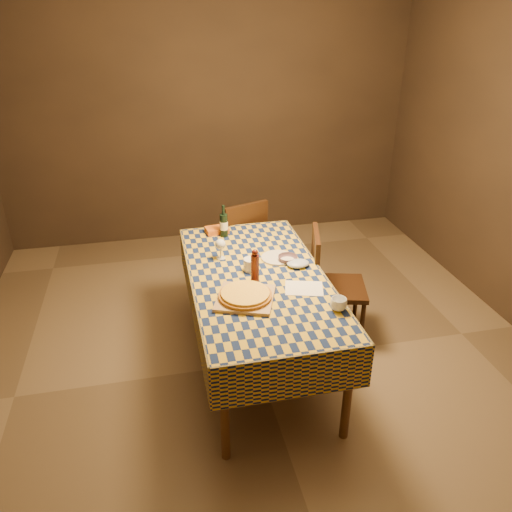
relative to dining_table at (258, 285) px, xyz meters
name	(u,v)px	position (x,y,z in m)	size (l,w,h in m)	color
room	(258,198)	(0.00, 0.00, 0.66)	(5.00, 5.10, 2.70)	brown
dining_table	(258,285)	(0.00, 0.00, 0.00)	(0.94, 1.84, 0.77)	brown
cutting_board	(245,298)	(-0.15, -0.29, 0.09)	(0.36, 0.36, 0.02)	tan
pizza	(245,294)	(-0.15, -0.29, 0.12)	(0.38, 0.38, 0.03)	#A4641B
pepper_mill	(255,267)	(-0.03, -0.07, 0.19)	(0.07, 0.07, 0.24)	#491611
bowl	(288,259)	(0.26, 0.16, 0.10)	(0.14, 0.14, 0.04)	#5E444F
wine_glass	(220,245)	(-0.21, 0.32, 0.19)	(0.08, 0.08, 0.16)	white
wine_bottle	(224,225)	(-0.12, 0.71, 0.18)	(0.09, 0.09, 0.27)	black
deli_tub	(251,265)	(-0.03, 0.09, 0.12)	(0.11, 0.11, 0.09)	white
takeout_container	(217,230)	(-0.17, 0.79, 0.10)	(0.18, 0.13, 0.05)	#C95F1A
white_plate	(278,258)	(0.20, 0.22, 0.08)	(0.24, 0.24, 0.01)	silver
tumbler	(339,304)	(0.40, -0.53, 0.12)	(0.10, 0.10, 0.08)	white
flour_patch	(304,288)	(0.27, -0.24, 0.08)	(0.25, 0.19, 0.00)	white
flour_bag	(298,263)	(0.32, 0.07, 0.10)	(0.17, 0.12, 0.05)	#A8B7D7
chair_far	(240,242)	(0.08, 1.08, -0.17)	(0.53, 0.54, 0.93)	black
chair_right	(329,280)	(0.63, 0.24, -0.17)	(0.52, 0.52, 0.93)	black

